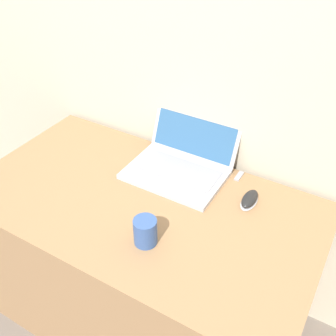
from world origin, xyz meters
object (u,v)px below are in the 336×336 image
drink_cup (145,231)px  laptop (182,161)px  usb_stick (239,176)px  computer_mouse (250,199)px

drink_cup → laptop: bearing=102.4°
laptop → usb_stick: laptop is taller
laptop → usb_stick: size_ratio=6.38×
computer_mouse → usb_stick: computer_mouse is taller
computer_mouse → usb_stick: bearing=126.6°
laptop → drink_cup: bearing=-77.6°
computer_mouse → usb_stick: 0.15m
laptop → usb_stick: (0.22, 0.07, -0.04)m
laptop → drink_cup: (0.09, -0.40, 0.01)m
laptop → drink_cup: 0.41m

